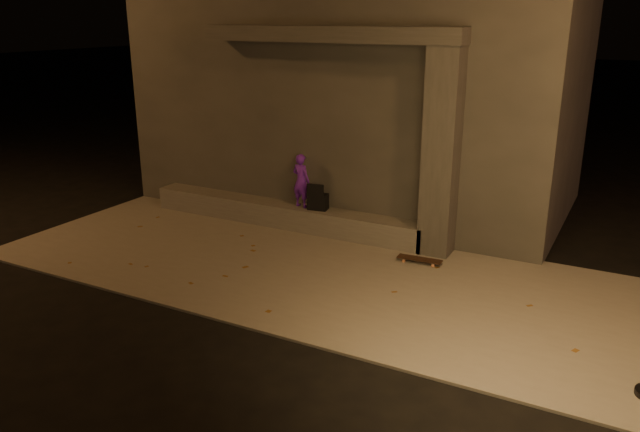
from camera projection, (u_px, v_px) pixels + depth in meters
The scene contains 9 objects.
ground at pixel (237, 319), 8.85m from camera, with size 120.00×120.00×0.00m, color black.
sidewalk at pixel (306, 269), 10.52m from camera, with size 11.00×4.40×0.04m, color slate.
building at pixel (364, 85), 13.94m from camera, with size 9.00×5.10×5.22m.
ledge at pixel (283, 214), 12.58m from camera, with size 6.00×0.55×0.45m, color #54514C.
column at pixel (441, 154), 10.67m from camera, with size 0.55×0.55×3.60m, color #363431.
canopy at pixel (329, 34), 11.09m from camera, with size 5.00×0.70×0.28m, color #363431.
skateboarder at pixel (301, 181), 12.16m from camera, with size 0.39×0.25×1.06m, color #5F1CB9.
backpack at pixel (318, 200), 12.10m from camera, with size 0.41×0.30×0.53m.
skateboard at pixel (420, 259), 10.69m from camera, with size 0.78×0.24×0.08m.
Camera 1 is at (4.79, -6.47, 4.12)m, focal length 35.00 mm.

